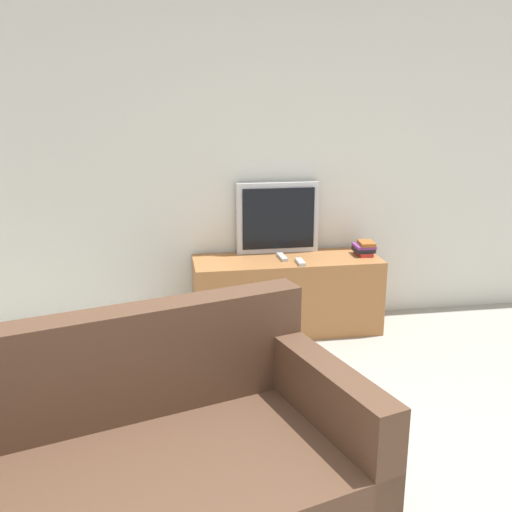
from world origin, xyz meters
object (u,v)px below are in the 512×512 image
(television, at_px, (278,218))
(remote_on_stand, at_px, (282,257))
(couch, at_px, (85,509))
(tv_stand, at_px, (287,294))
(book_stack, at_px, (364,248))
(remote_secondary, at_px, (300,262))

(television, xyz_separation_m, remote_on_stand, (-0.00, -0.20, -0.27))
(couch, bearing_deg, remote_on_stand, 44.98)
(tv_stand, bearing_deg, book_stack, 0.14)
(tv_stand, height_order, couch, couch)
(tv_stand, relative_size, remote_on_stand, 7.55)
(tv_stand, relative_size, book_stack, 7.89)
(book_stack, bearing_deg, remote_secondary, -164.83)
(television, xyz_separation_m, remote_secondary, (0.11, -0.35, -0.27))
(book_stack, height_order, remote_on_stand, book_stack)
(remote_on_stand, height_order, remote_secondary, same)
(remote_secondary, bearing_deg, television, 106.75)
(book_stack, xyz_separation_m, remote_secondary, (-0.55, -0.15, -0.04))
(remote_on_stand, bearing_deg, couch, -118.13)
(book_stack, distance_m, remote_on_stand, 0.66)
(television, relative_size, remote_secondary, 4.02)
(book_stack, xyz_separation_m, remote_on_stand, (-0.65, 0.00, -0.04))
(television, bearing_deg, tv_stand, -79.72)
(couch, relative_size, remote_secondary, 14.63)
(tv_stand, relative_size, remote_secondary, 8.90)
(television, height_order, book_stack, television)
(television, bearing_deg, couch, -116.22)
(remote_on_stand, bearing_deg, book_stack, -0.11)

